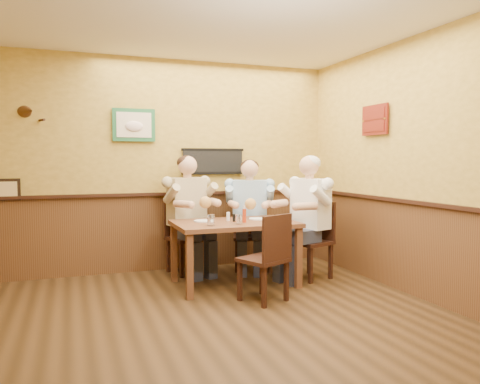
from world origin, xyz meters
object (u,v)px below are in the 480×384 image
at_px(water_glass_left, 211,220).
at_px(pepper_shaker, 234,218).
at_px(water_glass_mid, 239,219).
at_px(hot_sauce_bottle, 244,215).
at_px(chair_right_end, 310,240).
at_px(chair_near_side, 263,257).
at_px(salt_shaker, 228,216).
at_px(cola_tumbler, 277,219).
at_px(diner_white_elder, 310,224).
at_px(dining_table, 235,229).
at_px(chair_back_left, 187,236).
at_px(diner_blue_polo, 250,220).
at_px(chair_back_right, 250,235).
at_px(diner_tan_shirt, 187,221).

distance_m(water_glass_left, pepper_shaker, 0.42).
relative_size(water_glass_mid, hot_sauce_bottle, 0.60).
xyz_separation_m(chair_right_end, chair_near_side, (-0.91, -0.66, -0.02)).
distance_m(water_glass_left, salt_shaker, 0.46).
bearing_deg(hot_sauce_bottle, cola_tumbler, -24.57).
xyz_separation_m(diner_white_elder, hot_sauce_bottle, (-0.90, -0.07, 0.16)).
relative_size(diner_white_elder, salt_shaker, 13.60).
xyz_separation_m(chair_right_end, cola_tumbler, (-0.55, -0.23, 0.32)).
height_order(water_glass_mid, hot_sauce_bottle, hot_sauce_bottle).
bearing_deg(dining_table, water_glass_mid, -97.36).
bearing_deg(water_glass_mid, salt_shaker, 93.04).
bearing_deg(chair_back_left, pepper_shaker, -78.50).
xyz_separation_m(water_glass_mid, salt_shaker, (-0.02, 0.32, -0.00)).
bearing_deg(diner_blue_polo, water_glass_left, -112.03).
xyz_separation_m(dining_table, water_glass_left, (-0.36, -0.23, 0.15)).
distance_m(water_glass_mid, salt_shaker, 0.32).
bearing_deg(water_glass_mid, diner_blue_polo, 61.60).
bearing_deg(chair_back_right, water_glass_left, -112.03).
bearing_deg(hot_sauce_bottle, diner_tan_shirt, 118.69).
relative_size(chair_back_right, diner_white_elder, 0.68).
distance_m(diner_blue_polo, hot_sauce_bottle, 0.87).
xyz_separation_m(chair_back_right, hot_sauce_bottle, (-0.37, -0.77, 0.38)).
xyz_separation_m(chair_back_left, chair_back_right, (0.84, -0.09, -0.02)).
bearing_deg(pepper_shaker, cola_tumbler, -31.69).
bearing_deg(chair_near_side, diner_tan_shirt, -97.02).
height_order(dining_table, salt_shaker, salt_shaker).
height_order(dining_table, diner_tan_shirt, diner_tan_shirt).
bearing_deg(dining_table, pepper_shaker, -163.02).
height_order(dining_table, chair_right_end, chair_right_end).
relative_size(chair_back_left, pepper_shaker, 10.79).
bearing_deg(chair_right_end, water_glass_mid, -98.26).
xyz_separation_m(chair_back_left, chair_near_side, (0.46, -1.45, -0.02)).
height_order(hot_sauce_bottle, salt_shaker, hot_sauce_bottle).
height_order(cola_tumbler, pepper_shaker, cola_tumbler).
height_order(water_glass_left, pepper_shaker, water_glass_left).
xyz_separation_m(diner_blue_polo, water_glass_left, (-0.80, -0.89, 0.15)).
xyz_separation_m(water_glass_left, salt_shaker, (0.31, 0.33, -0.01)).
height_order(diner_white_elder, water_glass_left, diner_white_elder).
bearing_deg(salt_shaker, diner_tan_shirt, 118.12).
relative_size(diner_blue_polo, water_glass_mid, 12.30).
bearing_deg(dining_table, chair_near_side, -84.28).
distance_m(diner_tan_shirt, salt_shaker, 0.74).
height_order(diner_tan_shirt, water_glass_mid, diner_tan_shirt).
distance_m(cola_tumbler, salt_shaker, 0.60).
bearing_deg(diner_tan_shirt, salt_shaker, -77.45).
bearing_deg(diner_white_elder, pepper_shaker, -110.26).
height_order(dining_table, diner_white_elder, diner_white_elder).
bearing_deg(dining_table, diner_tan_shirt, 117.47).
relative_size(chair_back_left, diner_tan_shirt, 0.70).
bearing_deg(diner_white_elder, water_glass_mid, -98.26).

